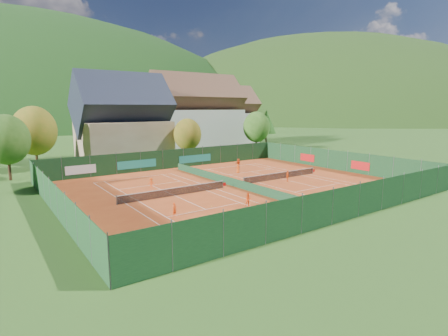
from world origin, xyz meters
TOP-DOWN VIEW (x-y plane):
  - ground at (0.00, 0.00)m, footprint 600.00×600.00m
  - clay_pad at (0.00, 0.00)m, footprint 40.00×32.00m
  - court_markings_left at (-8.00, 0.00)m, footprint 11.03×23.83m
  - court_markings_right at (8.00, 0.00)m, footprint 11.03×23.83m
  - tennis_net_left at (-7.85, 0.00)m, footprint 13.30×0.10m
  - tennis_net_right at (8.15, 0.00)m, footprint 13.30×0.10m
  - court_divider at (0.00, 0.00)m, footprint 0.03×28.80m
  - fence_north at (-0.46, 15.99)m, footprint 40.00×0.10m
  - fence_south at (0.00, -16.00)m, footprint 40.00×0.04m
  - fence_west at (-20.00, 0.00)m, footprint 0.04×32.00m
  - fence_east at (20.00, 0.05)m, footprint 0.09×32.00m
  - chalet at (-3.00, 30.00)m, footprint 16.20×12.00m
  - hotel_block_a at (16.00, 36.00)m, footprint 21.60×11.00m
  - hotel_block_b at (30.00, 44.00)m, footprint 17.28×10.00m
  - tree_west_front at (-22.00, 20.00)m, footprint 5.72×5.72m
  - tree_west_mid at (-18.00, 26.00)m, footprint 6.44×6.44m
  - tree_center at (6.00, 22.00)m, footprint 5.01×5.01m
  - tree_east_front at (24.00, 24.00)m, footprint 5.72×5.72m
  - tree_east_mid at (34.00, 32.00)m, footprint 5.04×5.04m
  - tree_east_back at (26.00, 40.00)m, footprint 7.15×7.15m
  - mountain_backdrop at (28.54, 233.48)m, footprint 820.00×530.00m
  - ball_hopper at (13.84, -12.35)m, footprint 0.34×0.34m
  - loose_ball_0 at (-7.01, -5.83)m, footprint 0.07×0.07m
  - loose_ball_1 at (5.77, -9.44)m, footprint 0.07×0.07m
  - loose_ball_2 at (1.06, 4.65)m, footprint 0.07×0.07m
  - loose_ball_3 at (-6.71, 8.64)m, footprint 0.07×0.07m
  - loose_ball_4 at (9.35, -4.21)m, footprint 0.07×0.07m
  - player_left_near at (-11.40, -6.59)m, footprint 0.54×0.44m
  - player_left_mid at (-4.00, -7.81)m, footprint 0.80×0.73m
  - player_left_far at (-8.59, 4.92)m, footprint 0.92×0.66m
  - player_right_near at (7.54, -1.69)m, footprint 0.92×0.71m
  - player_right_far_a at (5.79, 6.69)m, footprint 0.69×0.50m
  - player_right_far_b at (8.58, 10.22)m, footprint 1.44×0.86m

SIDE VIEW (x-z plane):
  - mountain_backdrop at x=28.54m, z-range -160.64..81.36m
  - ground at x=0.00m, z-range -0.02..-0.02m
  - clay_pad at x=0.00m, z-range 0.00..0.01m
  - court_markings_left at x=-8.00m, z-range 0.01..0.01m
  - court_markings_right at x=8.00m, z-range 0.01..0.01m
  - loose_ball_0 at x=-7.01m, z-range 0.00..0.07m
  - loose_ball_1 at x=5.77m, z-range 0.00..0.07m
  - loose_ball_2 at x=1.06m, z-range 0.00..0.07m
  - loose_ball_3 at x=-6.71m, z-range 0.00..0.07m
  - loose_ball_4 at x=9.35m, z-range 0.00..0.07m
  - court_divider at x=0.00m, z-range 0.00..1.00m
  - tennis_net_left at x=-7.85m, z-range 0.00..1.02m
  - tennis_net_right at x=8.15m, z-range 0.00..1.02m
  - ball_hopper at x=13.84m, z-range 0.16..0.96m
  - player_left_near at x=-11.40m, z-range 0.00..1.27m
  - player_left_far at x=-8.59m, z-range 0.00..1.28m
  - player_right_far_a at x=5.79m, z-range 0.00..1.32m
  - player_left_mid at x=-4.00m, z-range 0.00..1.34m
  - player_right_near at x=7.54m, z-range 0.00..1.45m
  - player_right_far_b at x=8.58m, z-range 0.00..1.48m
  - fence_north at x=-0.46m, z-range -0.03..2.97m
  - fence_east at x=20.00m, z-range -0.02..2.98m
  - fence_south at x=0.00m, z-range 0.00..3.00m
  - fence_west at x=-20.00m, z-range 0.00..3.00m
  - tree_center at x=6.00m, z-range 0.92..8.52m
  - tree_west_front at x=-22.00m, z-range 1.05..9.74m
  - tree_east_front at x=24.00m, z-range 1.05..9.74m
  - tree_east_mid at x=34.00m, z-range 1.56..10.56m
  - tree_west_mid at x=-18.00m, z-range 1.18..10.96m
  - hotel_block_b at x=30.00m, z-range -1.13..14.37m
  - chalet at x=-3.00m, z-range -1.38..14.62m
  - tree_east_back at x=26.00m, z-range 1.31..12.18m
  - hotel_block_a at x=16.00m, z-range -1.24..16.01m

